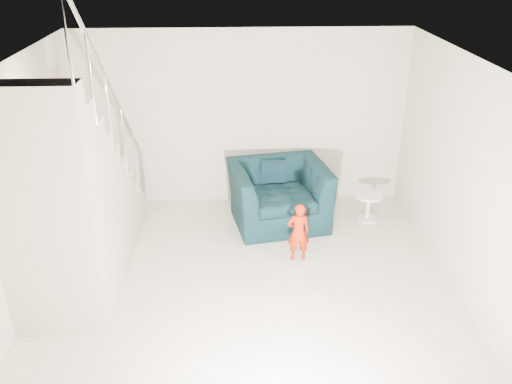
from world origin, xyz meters
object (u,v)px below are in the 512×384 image
side_table (368,202)px  staircase (75,212)px  armchair (279,194)px  toddler (298,232)px

side_table → staircase: staircase is taller
staircase → armchair: bearing=29.2°
armchair → staircase: 2.93m
armchair → side_table: 1.35m
side_table → staircase: (-3.86, -1.41, 0.66)m
toddler → side_table: size_ratio=1.91×
toddler → staircase: 2.76m
side_table → armchair: bearing=179.9°
armchair → toddler: 1.07m
armchair → side_table: armchair is taller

